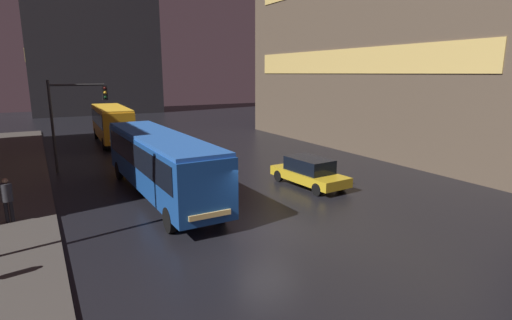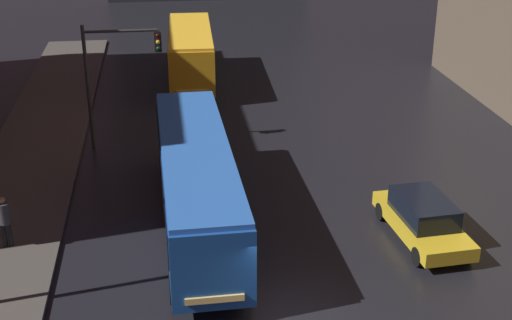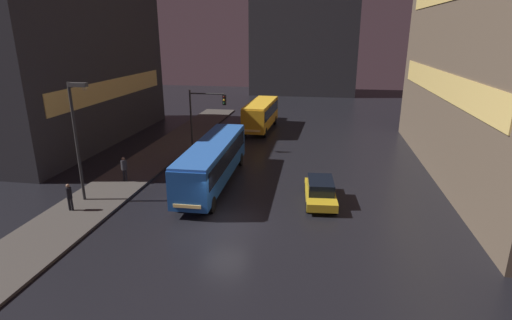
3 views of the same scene
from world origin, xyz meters
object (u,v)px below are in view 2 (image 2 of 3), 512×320
car_taxi (423,218)px  bus_near (196,177)px  bus_far (191,50)px  traffic_light_main (115,65)px  pedestrian_mid (4,217)px

car_taxi → bus_near: bearing=-18.8°
bus_far → traffic_light_main: size_ratio=1.66×
car_taxi → traffic_light_main: bearing=-47.6°
pedestrian_mid → bus_near: bearing=-12.4°
bus_near → pedestrian_mid: 6.45m
car_taxi → traffic_light_main: (-10.56, 9.88, 3.03)m
bus_near → car_taxi: 7.88m
pedestrian_mid → bus_far: bearing=48.9°
bus_near → traffic_light_main: (-3.01, 7.95, 1.89)m
bus_near → car_taxi: bearing=164.6°
pedestrian_mid → car_taxi: bearing=-24.4°
bus_far → car_taxi: bus_far is taller
bus_far → traffic_light_main: (-3.69, -9.34, 1.87)m
traffic_light_main → car_taxi: bearing=-43.1°
car_taxi → pedestrian_mid: size_ratio=2.61×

